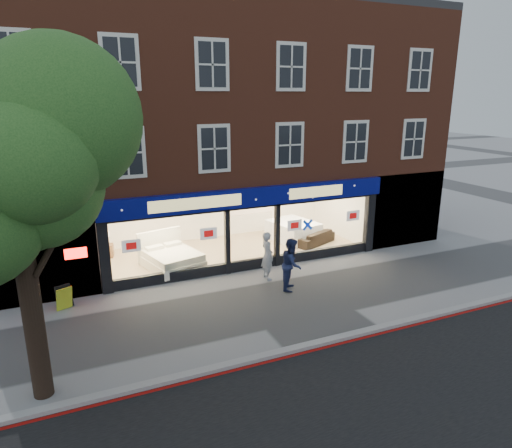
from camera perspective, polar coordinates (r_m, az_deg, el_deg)
ground at (r=15.57m, az=4.11°, el=-9.38°), size 120.00×120.00×0.00m
kerb_line at (r=13.23m, az=10.58°, el=-14.48°), size 60.00×0.10×0.01m
kerb_stone at (r=13.35m, az=10.09°, el=-13.90°), size 60.00×0.25×0.12m
showroom_floor at (r=19.99m, az=-2.91°, el=-3.37°), size 11.00×4.50×0.10m
building at (r=20.46m, az=-4.98°, el=15.92°), size 19.00×8.26×10.30m
street_tree at (r=10.39m, az=-28.47°, el=4.57°), size 4.00×3.20×6.60m
display_bed at (r=18.24m, az=-10.54°, el=-4.20°), size 2.35×2.64×1.28m
bedside_table at (r=19.98m, az=-18.06°, el=-3.19°), size 0.55×0.55×0.55m
mattress_stack at (r=21.29m, az=4.65°, el=-0.84°), size 2.13×2.48×0.86m
sofa at (r=20.84m, az=7.31°, el=-1.65°), size 2.22×1.54×0.61m
a_board at (r=15.97m, az=-22.85°, el=-8.47°), size 0.59×0.49×0.78m
pedestrian_grey at (r=16.87m, az=1.42°, el=-3.97°), size 0.45×0.67×1.82m
pedestrian_blue at (r=16.04m, az=4.48°, el=-5.01°), size 1.10×1.15×1.86m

